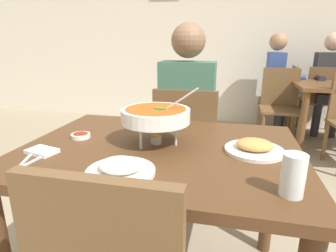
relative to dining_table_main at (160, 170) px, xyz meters
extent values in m
cube|color=beige|center=(0.00, 3.24, 0.86)|extent=(10.00, 0.10, 3.00)
cube|color=#51331C|center=(0.00, 0.00, 0.09)|extent=(1.19, 0.89, 0.04)
cylinder|color=#51331C|center=(-0.53, 0.38, -0.28)|extent=(0.07, 0.07, 0.71)
cylinder|color=#51331C|center=(0.53, 0.38, -0.28)|extent=(0.07, 0.07, 0.71)
cube|color=brown|center=(0.00, 0.82, -0.20)|extent=(0.44, 0.44, 0.03)
cube|color=brown|center=(0.00, 0.62, 0.04)|extent=(0.42, 0.04, 0.45)
cylinder|color=brown|center=(0.19, 1.01, -0.43)|extent=(0.04, 0.04, 0.42)
cylinder|color=brown|center=(-0.19, 1.01, -0.43)|extent=(0.04, 0.04, 0.42)
cylinder|color=brown|center=(0.19, 0.63, -0.43)|extent=(0.04, 0.04, 0.42)
cylinder|color=brown|center=(-0.19, 0.63, -0.43)|extent=(0.04, 0.04, 0.42)
cylinder|color=#2D2D38|center=(0.10, 0.84, -0.41)|extent=(0.10, 0.10, 0.45)
cylinder|color=#2D2D38|center=(-0.10, 0.84, -0.41)|extent=(0.10, 0.10, 0.45)
cube|color=#2D2D38|center=(0.00, 0.80, -0.13)|extent=(0.32, 0.32, 0.12)
cube|color=#3D6B56|center=(0.00, 0.72, 0.18)|extent=(0.36, 0.20, 0.50)
sphere|color=#846047|center=(0.00, 0.72, 0.56)|extent=(0.22, 0.22, 0.22)
cylinder|color=#3D6B56|center=(0.16, 0.92, 0.13)|extent=(0.08, 0.28, 0.08)
cylinder|color=#3D6B56|center=(-0.16, 0.92, 0.13)|extent=(0.08, 0.28, 0.08)
cylinder|color=silver|center=(0.06, 0.03, 0.16)|extent=(0.01, 0.01, 0.10)
cylinder|color=silver|center=(-0.07, 0.11, 0.16)|extent=(0.01, 0.01, 0.10)
cylinder|color=silver|center=(-0.07, -0.05, 0.16)|extent=(0.01, 0.01, 0.10)
torus|color=silver|center=(-0.03, 0.03, 0.21)|extent=(0.21, 0.21, 0.01)
cylinder|color=#B2B2B7|center=(-0.03, 0.03, 0.13)|extent=(0.05, 0.05, 0.04)
cone|color=orange|center=(-0.03, 0.03, 0.16)|extent=(0.02, 0.02, 0.04)
cylinder|color=white|center=(-0.03, 0.03, 0.24)|extent=(0.30, 0.30, 0.06)
cylinder|color=#B75119|center=(-0.03, 0.03, 0.27)|extent=(0.26, 0.26, 0.01)
ellipsoid|color=#388433|center=(-0.01, 0.03, 0.28)|extent=(0.05, 0.03, 0.01)
cylinder|color=silver|center=(0.06, 0.05, 0.30)|extent=(0.18, 0.01, 0.13)
cylinder|color=white|center=(-0.07, -0.28, 0.12)|extent=(0.24, 0.24, 0.01)
ellipsoid|color=white|center=(-0.07, -0.28, 0.15)|extent=(0.15, 0.13, 0.04)
cylinder|color=white|center=(0.39, 0.03, 0.12)|extent=(0.24, 0.24, 0.01)
ellipsoid|color=tan|center=(0.39, 0.03, 0.15)|extent=(0.15, 0.13, 0.04)
cylinder|color=white|center=(-0.40, 0.03, 0.12)|extent=(0.09, 0.09, 0.02)
cylinder|color=maroon|center=(-0.40, 0.03, 0.13)|extent=(0.07, 0.07, 0.01)
cube|color=white|center=(-0.45, -0.18, 0.12)|extent=(0.14, 0.11, 0.02)
cube|color=silver|center=(-0.47, -0.23, 0.12)|extent=(0.07, 0.16, 0.01)
cube|color=silver|center=(-0.42, -0.23, 0.12)|extent=(0.03, 0.17, 0.01)
cylinder|color=silver|center=(0.48, -0.30, 0.18)|extent=(0.07, 0.07, 0.13)
cylinder|color=gold|center=(0.48, -0.30, 0.16)|extent=(0.06, 0.06, 0.08)
cylinder|color=brown|center=(1.04, 1.95, -0.28)|extent=(0.07, 0.07, 0.71)
cylinder|color=brown|center=(1.04, 2.63, -0.28)|extent=(0.07, 0.07, 0.71)
cube|color=brown|center=(0.87, 2.82, -0.20)|extent=(0.48, 0.48, 0.03)
cube|color=brown|center=(1.07, 2.81, 0.04)|extent=(0.08, 0.42, 0.45)
cylinder|color=brown|center=(0.70, 3.03, -0.43)|extent=(0.04, 0.04, 0.42)
cylinder|color=brown|center=(0.66, 2.65, -0.43)|extent=(0.04, 0.04, 0.42)
cylinder|color=brown|center=(1.07, 3.00, -0.43)|extent=(0.04, 0.04, 0.42)
cylinder|color=brown|center=(1.04, 2.62, -0.43)|extent=(0.04, 0.04, 0.42)
cube|color=brown|center=(1.44, 2.93, -0.20)|extent=(0.46, 0.46, 0.03)
cube|color=brown|center=(1.43, 2.73, 0.04)|extent=(0.42, 0.06, 0.45)
cylinder|color=brown|center=(1.63, 3.11, -0.43)|extent=(0.04, 0.04, 0.42)
cylinder|color=brown|center=(1.25, 3.12, -0.43)|extent=(0.04, 0.04, 0.42)
cylinder|color=brown|center=(1.62, 2.73, -0.43)|extent=(0.04, 0.04, 0.42)
cylinder|color=brown|center=(1.24, 2.74, -0.43)|extent=(0.04, 0.04, 0.42)
cylinder|color=brown|center=(1.26, 1.90, -0.43)|extent=(0.04, 0.04, 0.42)
cube|color=brown|center=(0.85, 2.27, -0.20)|extent=(0.45, 0.45, 0.03)
cube|color=brown|center=(0.85, 2.47, 0.04)|extent=(0.42, 0.05, 0.45)
cylinder|color=brown|center=(0.66, 2.09, -0.43)|extent=(0.04, 0.04, 0.42)
cylinder|color=brown|center=(1.04, 2.08, -0.43)|extent=(0.04, 0.04, 0.42)
cylinder|color=brown|center=(0.66, 2.47, -0.43)|extent=(0.04, 0.04, 0.42)
cylinder|color=brown|center=(1.04, 2.46, -0.43)|extent=(0.04, 0.04, 0.42)
cylinder|color=#2D2D38|center=(0.94, 2.72, -0.41)|extent=(0.10, 0.10, 0.45)
cylinder|color=#2D2D38|center=(0.94, 2.92, -0.41)|extent=(0.10, 0.10, 0.45)
cube|color=#2D2D38|center=(0.90, 2.82, -0.13)|extent=(0.32, 0.32, 0.12)
cube|color=#334C8C|center=(0.82, 2.82, 0.18)|extent=(0.20, 0.36, 0.50)
sphere|color=#A57756|center=(0.82, 2.82, 0.56)|extent=(0.22, 0.22, 0.22)
cylinder|color=#334C8C|center=(1.02, 2.66, 0.13)|extent=(0.28, 0.08, 0.08)
cylinder|color=#334C8C|center=(1.02, 2.98, 0.13)|extent=(0.28, 0.08, 0.08)
cylinder|color=#2D2D38|center=(1.39, 2.75, -0.41)|extent=(0.10, 0.10, 0.45)
cylinder|color=#2D2D38|center=(1.59, 2.75, -0.41)|extent=(0.10, 0.10, 0.45)
cube|color=#2D2D38|center=(1.49, 2.79, -0.13)|extent=(0.32, 0.32, 0.12)
cube|color=#2D2D33|center=(1.49, 2.87, 0.18)|extent=(0.36, 0.20, 0.50)
sphere|color=beige|center=(1.49, 2.87, 0.56)|extent=(0.22, 0.22, 0.22)
cylinder|color=#2D2D33|center=(1.33, 2.67, 0.13)|extent=(0.08, 0.28, 0.08)
camera|label=1|loc=(0.29, -1.09, 0.55)|focal=29.66mm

